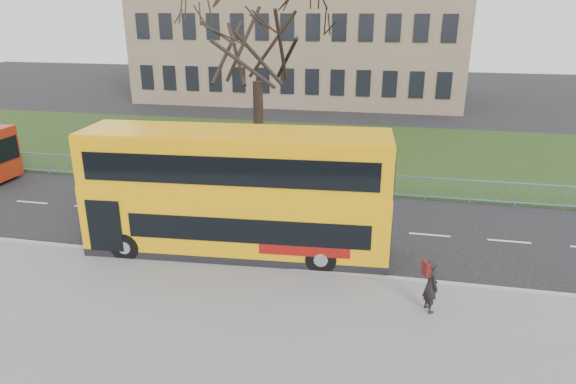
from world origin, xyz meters
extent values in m
plane|color=black|center=(0.00, 0.00, 0.00)|extent=(120.00, 120.00, 0.00)
cube|color=slate|center=(0.00, -6.75, 0.06)|extent=(80.00, 10.50, 0.12)
cube|color=gray|center=(0.00, -1.55, 0.07)|extent=(80.00, 0.20, 0.14)
cube|color=#1D3513|center=(0.00, 14.30, 0.04)|extent=(80.00, 15.40, 0.08)
cube|color=#826953|center=(-5.00, 35.00, 7.00)|extent=(30.00, 15.00, 14.00)
cube|color=#FFAF0A|center=(-1.04, -0.50, 1.38)|extent=(10.95, 3.30, 2.01)
cube|color=#FFAF0A|center=(-1.04, -0.50, 2.55)|extent=(10.95, 3.30, 0.35)
cube|color=#FFAF0A|center=(-1.04, -0.50, 3.63)|extent=(10.89, 3.24, 1.80)
cube|color=black|center=(-0.34, -1.75, 1.45)|extent=(8.31, 0.60, 0.87)
cube|color=black|center=(-0.95, -1.77, 3.54)|extent=(9.92, 0.71, 0.98)
cylinder|color=black|center=(-4.81, -1.92, 0.53)|extent=(1.09, 0.36, 1.07)
cylinder|color=black|center=(2.17, -1.45, 0.53)|extent=(1.09, 0.36, 1.07)
imported|color=black|center=(5.65, -3.28, 0.94)|extent=(0.61, 0.71, 1.65)
camera|label=1|loc=(4.23, -16.97, 8.57)|focal=32.00mm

